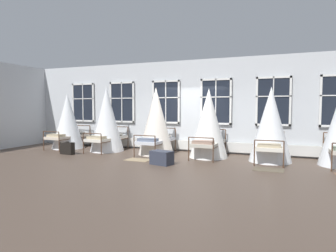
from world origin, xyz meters
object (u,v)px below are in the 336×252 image
(cot_second, at_px, (107,120))
(cot_fourth, at_px, (209,124))
(cot_third, at_px, (156,122))
(cot_first, at_px, (68,122))
(suitcase_dark, at_px, (67,148))
(travel_trunk, at_px, (162,158))
(cot_fifth, at_px, (271,125))

(cot_second, relative_size, cot_fourth, 1.06)
(cot_third, bearing_deg, cot_first, 90.48)
(cot_first, relative_size, suitcase_dark, 3.94)
(cot_third, bearing_deg, suitcase_dark, 113.89)
(cot_first, distance_m, cot_third, 4.05)
(cot_fourth, relative_size, travel_trunk, 3.68)
(cot_fourth, relative_size, cot_fifth, 1.00)
(suitcase_dark, bearing_deg, cot_fifth, 16.95)
(cot_fifth, distance_m, travel_trunk, 3.57)
(cot_third, distance_m, travel_trunk, 2.19)
(cot_third, height_order, cot_fourth, cot_third)
(cot_second, height_order, suitcase_dark, cot_second)
(cot_fourth, bearing_deg, travel_trunk, 151.91)
(cot_third, bearing_deg, cot_fourth, -87.40)
(cot_fourth, bearing_deg, cot_fifth, -90.17)
(cot_third, height_order, cot_fifth, cot_third)
(cot_fourth, height_order, suitcase_dark, cot_fourth)
(cot_third, bearing_deg, travel_trunk, -149.91)
(cot_fourth, distance_m, cot_fifth, 2.00)
(cot_second, bearing_deg, cot_fifth, -88.40)
(cot_second, bearing_deg, cot_first, 89.68)
(cot_fifth, height_order, suitcase_dark, cot_fifth)
(cot_first, distance_m, cot_fifth, 7.99)
(cot_first, bearing_deg, cot_second, -89.93)
(travel_trunk, bearing_deg, cot_second, 150.96)
(cot_second, xyz_separation_m, cot_fourth, (4.04, 0.08, -0.07))
(cot_second, relative_size, cot_third, 1.02)
(cot_first, bearing_deg, suitcase_dark, -138.65)
(cot_second, distance_m, suitcase_dark, 1.81)
(cot_fourth, xyz_separation_m, suitcase_dark, (-4.92, -1.32, -0.92))
(cot_second, xyz_separation_m, suitcase_dark, (-0.88, -1.24, -0.99))
(cot_fifth, bearing_deg, suitcase_dark, 100.19)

